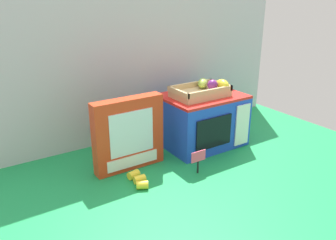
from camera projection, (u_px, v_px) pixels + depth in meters
ground_plane at (176, 150)px, 1.63m from camera, size 1.70×1.70×0.00m
display_back_panel at (146, 60)px, 1.70m from camera, size 1.61×0.03×0.77m
toy_microwave at (202, 120)px, 1.66m from camera, size 0.37×0.29×0.25m
food_groups_crate at (204, 90)px, 1.59m from camera, size 0.25×0.16×0.08m
cookie_set_box at (129, 134)px, 1.42m from camera, size 0.30×0.06×0.31m
price_sign at (198, 159)px, 1.40m from camera, size 0.07×0.01×0.10m
loose_toy_banana at (138, 179)px, 1.34m from camera, size 0.06×0.13×0.03m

